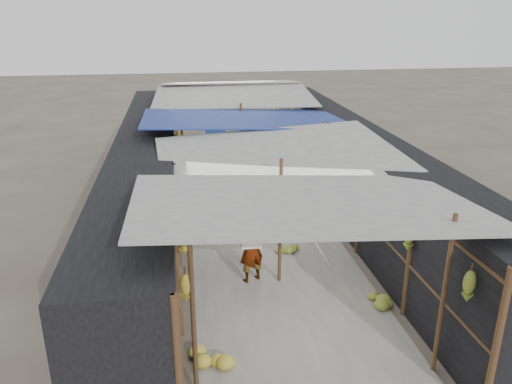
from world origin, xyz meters
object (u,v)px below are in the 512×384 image
crate_near (278,221)px  vendor_elderly (251,248)px  shopper_blue (227,180)px  vendor_seated (304,186)px  black_basin (279,196)px

crate_near → vendor_elderly: bearing=-114.1°
shopper_blue → vendor_seated: 2.29m
vendor_elderly → vendor_seated: 4.87m
vendor_elderly → vendor_seated: bearing=-142.1°
vendor_elderly → black_basin: bearing=-133.4°
crate_near → shopper_blue: 2.07m
crate_near → black_basin: size_ratio=0.86×
crate_near → vendor_seated: 2.09m
crate_near → vendor_elderly: size_ratio=0.31×
black_basin → vendor_seated: 0.81m
black_basin → vendor_seated: vendor_seated is taller
vendor_elderly → shopper_blue: bearing=-114.3°
vendor_elderly → shopper_blue: shopper_blue is taller
crate_near → vendor_elderly: (-1.08, -2.59, 0.61)m
black_basin → shopper_blue: 1.74m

